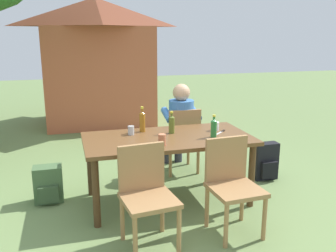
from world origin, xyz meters
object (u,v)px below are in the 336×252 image
(dining_table, at_px, (168,144))
(cup_terracotta, at_px, (162,140))
(cup_white, at_px, (215,126))
(cup_steel, at_px, (131,130))
(table_knife, at_px, (221,132))
(bottle_amber, at_px, (142,121))
(backpack_by_near_side, at_px, (48,185))
(chair_near_right, at_px, (232,180))
(bottle_olive, at_px, (172,124))
(brick_kiosk, at_px, (97,58))
(person_in_white_shirt, at_px, (179,123))
(chair_far_right, at_px, (182,137))
(chair_near_left, at_px, (146,190))
(bottle_green, at_px, (214,128))
(backpack_by_far_side, at_px, (266,162))

(dining_table, relative_size, cup_terracotta, 15.79)
(cup_white, distance_m, cup_steel, 0.96)
(cup_white, bearing_deg, table_knife, -79.04)
(bottle_amber, height_order, backpack_by_near_side, bottle_amber)
(bottle_amber, bearing_deg, chair_near_right, -59.78)
(bottle_olive, xyz_separation_m, backpack_by_near_side, (-1.35, 0.19, -0.64))
(brick_kiosk, bearing_deg, cup_steel, -90.19)
(table_knife, bearing_deg, person_in_white_shirt, 103.98)
(bottle_olive, height_order, brick_kiosk, brick_kiosk)
(chair_far_right, xyz_separation_m, cup_terracotta, (-0.54, -1.03, 0.30))
(chair_near_left, height_order, table_knife, chair_near_left)
(chair_far_right, distance_m, cup_white, 0.73)
(bottle_green, bearing_deg, table_knife, 45.29)
(dining_table, height_order, person_in_white_shirt, person_in_white_shirt)
(cup_terracotta, xyz_separation_m, brick_kiosk, (-0.21, 4.30, 0.52))
(chair_near_right, distance_m, backpack_by_near_side, 2.00)
(chair_far_right, distance_m, brick_kiosk, 3.45)
(chair_near_right, xyz_separation_m, person_in_white_shirt, (0.01, 1.62, 0.17))
(chair_near_right, relative_size, backpack_by_far_side, 1.85)
(bottle_green, relative_size, brick_kiosk, 0.10)
(bottle_olive, relative_size, cup_terracotta, 2.20)
(cup_steel, height_order, backpack_by_far_side, cup_steel)
(cup_terracotta, height_order, brick_kiosk, brick_kiosk)
(cup_white, distance_m, brick_kiosk, 4.05)
(cup_white, bearing_deg, dining_table, -169.04)
(chair_far_right, height_order, backpack_by_near_side, chair_far_right)
(cup_terracotta, distance_m, backpack_by_far_side, 1.68)
(dining_table, bearing_deg, cup_white, 10.96)
(bottle_olive, height_order, cup_white, bottle_olive)
(table_knife, bearing_deg, cup_terracotta, -159.20)
(backpack_by_near_side, height_order, brick_kiosk, brick_kiosk)
(dining_table, relative_size, backpack_by_near_side, 4.42)
(bottle_amber, height_order, table_knife, bottle_amber)
(chair_near_right, relative_size, person_in_white_shirt, 0.74)
(chair_near_left, bearing_deg, cup_steel, 87.20)
(dining_table, xyz_separation_m, bottle_amber, (-0.22, 0.29, 0.21))
(bottle_olive, bearing_deg, chair_near_left, -118.70)
(bottle_olive, distance_m, cup_steel, 0.45)
(backpack_by_near_side, bearing_deg, bottle_green, -14.92)
(cup_white, distance_m, backpack_by_near_side, 1.96)
(chair_far_right, relative_size, cup_white, 8.77)
(chair_near_right, bearing_deg, brick_kiosk, 98.84)
(cup_white, height_order, cup_steel, cup_white)
(bottle_amber, height_order, cup_steel, bottle_amber)
(cup_steel, bearing_deg, backpack_by_near_side, 171.97)
(person_in_white_shirt, height_order, bottle_olive, person_in_white_shirt)
(bottle_amber, bearing_deg, bottle_olive, -27.34)
(chair_near_right, bearing_deg, backpack_by_far_side, 46.46)
(chair_near_left, distance_m, table_knife, 1.30)
(table_knife, xyz_separation_m, backpack_by_near_side, (-1.88, 0.31, -0.54))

